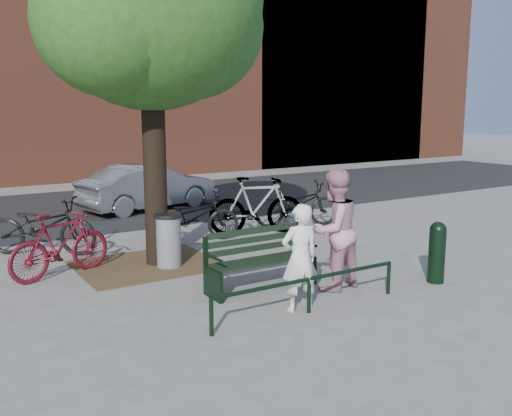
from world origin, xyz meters
TOP-DOWN VIEW (x-y plane):
  - ground at (0.00, 0.00)m, footprint 90.00×90.00m
  - dirt_pit at (-1.00, 2.20)m, footprint 2.40×2.00m
  - road at (0.00, 8.50)m, footprint 40.00×7.00m
  - townhouse_row at (0.17, 16.00)m, footprint 45.00×4.00m
  - park_bench at (-0.00, 0.08)m, footprint 1.74×0.54m
  - guard_railing at (0.00, -1.20)m, footprint 3.06×0.06m
  - street_tree at (-0.75, 2.20)m, footprint 4.20×3.80m
  - person_left at (-0.05, -1.05)m, footprint 0.59×0.44m
  - person_right at (0.95, -0.56)m, footprint 0.99×0.82m
  - bollard at (2.56, -1.19)m, footprint 0.27×0.27m
  - litter_bin at (-0.71, 1.89)m, footprint 0.47×0.47m
  - bicycle_a at (-2.40, 3.95)m, footprint 2.13×1.80m
  - bicycle_b at (-2.45, 2.32)m, footprint 1.88×1.01m
  - bicycle_c at (0.51, 3.45)m, footprint 2.05×1.20m
  - bicycle_d at (1.98, 3.28)m, footprint 2.22×1.20m
  - bicycle_e at (3.22, 3.49)m, footprint 2.12×1.33m
  - parked_car at (1.10, 7.39)m, footprint 3.97×2.06m

SIDE VIEW (x-z plane):
  - ground at x=0.00m, z-range 0.00..0.00m
  - road at x=0.00m, z-range 0.00..0.01m
  - dirt_pit at x=-1.00m, z-range 0.00..0.02m
  - guard_railing at x=0.00m, z-range 0.15..0.66m
  - park_bench at x=0.00m, z-range -0.01..0.97m
  - litter_bin at x=-0.71m, z-range 0.01..0.96m
  - bicycle_c at x=0.51m, z-range 0.00..1.02m
  - bicycle_e at x=3.22m, z-range 0.00..1.05m
  - bollard at x=2.56m, z-range 0.03..1.03m
  - bicycle_b at x=-2.45m, z-range 0.00..1.09m
  - bicycle_a at x=-2.40m, z-range 0.00..1.10m
  - parked_car at x=1.10m, z-range 0.00..1.25m
  - bicycle_d at x=1.98m, z-range 0.00..1.28m
  - person_left at x=-0.05m, z-range 0.00..1.50m
  - person_right at x=0.95m, z-range 0.00..1.86m
  - street_tree at x=-0.75m, z-range 1.17..7.67m
  - townhouse_row at x=0.17m, z-range -0.75..13.25m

